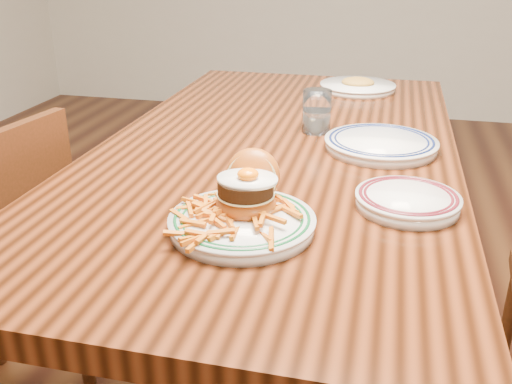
# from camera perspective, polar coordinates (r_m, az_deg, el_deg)

# --- Properties ---
(floor) EXTENTS (6.00, 6.00, 0.00)m
(floor) POSITION_cam_1_polar(r_m,az_deg,el_deg) (1.79, 1.81, -18.48)
(floor) COLOR black
(floor) RESTS_ON ground
(table) EXTENTS (0.85, 1.60, 0.75)m
(table) POSITION_cam_1_polar(r_m,az_deg,el_deg) (1.43, 2.15, 1.51)
(table) COLOR black
(table) RESTS_ON floor
(main_plate) EXTENTS (0.25, 0.26, 0.12)m
(main_plate) POSITION_cam_1_polar(r_m,az_deg,el_deg) (0.98, -1.22, -1.71)
(main_plate) COLOR silver
(main_plate) RESTS_ON table
(side_plate) EXTENTS (0.19, 0.19, 0.03)m
(side_plate) POSITION_cam_1_polar(r_m,az_deg,el_deg) (1.09, 14.92, -0.75)
(side_plate) COLOR silver
(side_plate) RESTS_ON table
(rear_plate) EXTENTS (0.27, 0.27, 0.03)m
(rear_plate) POSITION_cam_1_polar(r_m,az_deg,el_deg) (1.39, 12.38, 4.77)
(rear_plate) COLOR silver
(rear_plate) RESTS_ON table
(water_glass) EXTENTS (0.07, 0.07, 0.11)m
(water_glass) POSITION_cam_1_polar(r_m,az_deg,el_deg) (1.49, 6.08, 7.78)
(water_glass) COLOR white
(water_glass) RESTS_ON table
(far_plate) EXTENTS (0.25, 0.25, 0.04)m
(far_plate) POSITION_cam_1_polar(r_m,az_deg,el_deg) (1.95, 10.13, 10.37)
(far_plate) COLOR silver
(far_plate) RESTS_ON table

